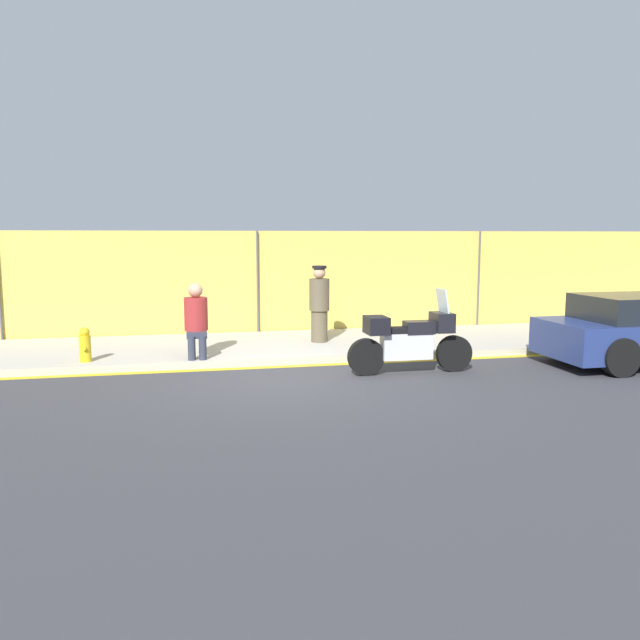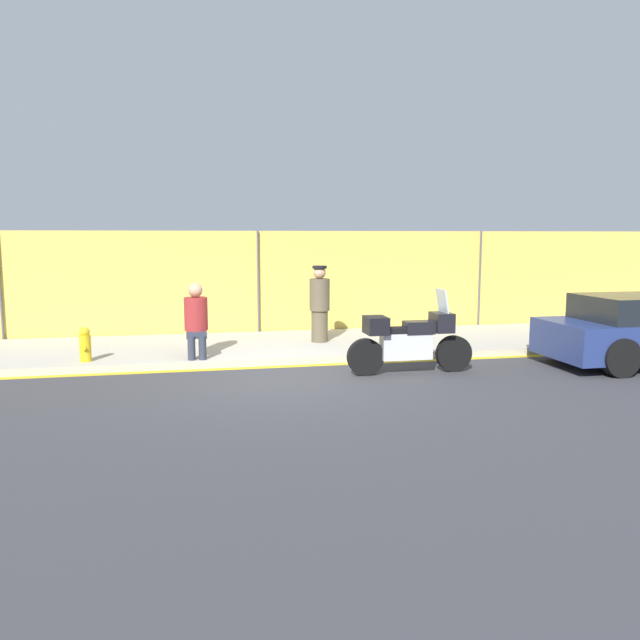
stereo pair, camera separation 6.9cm
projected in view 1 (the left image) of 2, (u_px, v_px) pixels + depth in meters
The scene contains 8 objects.
ground_plane at pixel (288, 379), 10.54m from camera, with size 120.00×120.00×0.00m, color #38383D.
sidewalk at pixel (267, 347), 13.19m from camera, with size 41.70×3.33×0.15m.
curb_paint_stripe at pixel (279, 367), 11.50m from camera, with size 41.70×0.18×0.01m.
storefront_fence at pixel (257, 285), 14.73m from camera, with size 39.61×0.17×2.52m.
motorcycle at pixel (410, 340), 10.89m from camera, with size 2.27×0.51×1.48m.
officer_standing at pixel (319, 304), 13.23m from camera, with size 0.43×0.43×1.62m.
person_seated_on_curb at pixel (196, 316), 11.63m from camera, with size 0.44×0.73×1.38m.
fire_hydrant at pixel (85, 345), 11.17m from camera, with size 0.20×0.25×0.63m.
Camera 1 is at (-1.62, -10.20, 2.39)m, focal length 35.00 mm.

